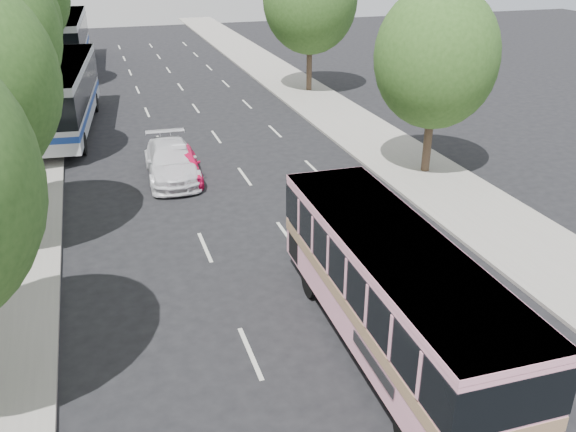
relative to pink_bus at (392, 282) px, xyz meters
name	(u,v)px	position (x,y,z in m)	size (l,w,h in m)	color
ground	(296,299)	(-1.47, 2.84, -1.92)	(120.00, 120.00, 0.00)	black
sidewalk_left	(25,131)	(-9.97, 22.84, -1.84)	(4.00, 90.00, 0.15)	#9E998E
sidewalk_right	(323,106)	(7.03, 22.84, -1.86)	(4.00, 90.00, 0.12)	#9E998E
tree_left_d	(8,17)	(-10.00, 24.78, 3.72)	(5.52, 5.52, 8.60)	#38281E
tree_right_near	(439,53)	(7.30, 10.78, 3.29)	(5.10, 5.10, 7.95)	#38281E
pink_bus	(392,282)	(0.00, 0.00, 0.00)	(2.64, 9.71, 3.08)	#FFA4C0
pink_taxi	(180,164)	(-3.14, 13.36, -1.23)	(1.62, 4.02, 1.37)	#FF165E
white_pickup	(171,161)	(-3.47, 13.68, -1.17)	(2.09, 5.13, 1.49)	silver
tour_coach_front	(63,91)	(-7.77, 22.29, 0.25)	(3.83, 12.23, 3.60)	silver
tour_coach_rear	(65,37)	(-7.77, 39.91, 0.49)	(3.65, 13.50, 4.00)	silver
taxi_roof_sign	(179,147)	(-3.14, 13.36, -0.46)	(0.55, 0.18, 0.18)	silver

